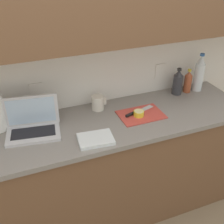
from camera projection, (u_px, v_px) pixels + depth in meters
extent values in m
plane|color=#847056|center=(98.00, 212.00, 2.40)|extent=(12.00, 12.00, 0.00)
cube|color=white|center=(78.00, 54.00, 1.99)|extent=(5.20, 0.06, 2.60)
cube|color=white|center=(36.00, 91.00, 1.97)|extent=(0.09, 0.01, 0.12)
cube|color=white|center=(160.00, 71.00, 2.28)|extent=(0.09, 0.01, 0.12)
cube|color=brown|center=(96.00, 175.00, 2.18)|extent=(2.27, 0.56, 0.87)
cube|color=gray|center=(94.00, 126.00, 1.94)|extent=(2.34, 0.59, 0.03)
cube|color=silver|center=(34.00, 134.00, 1.82)|extent=(0.37, 0.27, 0.02)
cube|color=black|center=(33.00, 132.00, 1.82)|extent=(0.30, 0.17, 0.00)
cube|color=silver|center=(31.00, 111.00, 1.85)|extent=(0.35, 0.06, 0.22)
cube|color=silver|center=(31.00, 111.00, 1.85)|extent=(0.30, 0.05, 0.18)
cube|color=#D1473D|center=(141.00, 115.00, 2.04)|extent=(0.32, 0.22, 0.01)
cube|color=silver|center=(144.00, 109.00, 2.10)|extent=(0.15, 0.08, 0.00)
cylinder|color=black|center=(132.00, 114.00, 2.02)|extent=(0.11, 0.06, 0.02)
cylinder|color=yellow|center=(139.00, 113.00, 2.01)|extent=(0.08, 0.08, 0.04)
cylinder|color=#F4EAA3|center=(139.00, 111.00, 2.00)|extent=(0.07, 0.07, 0.00)
cylinder|color=#333338|center=(177.00, 85.00, 2.29)|extent=(0.08, 0.08, 0.16)
cone|color=#333338|center=(179.00, 73.00, 2.24)|extent=(0.07, 0.07, 0.04)
cylinder|color=black|center=(179.00, 69.00, 2.22)|extent=(0.04, 0.04, 0.02)
cylinder|color=#A34C2D|center=(188.00, 84.00, 2.32)|extent=(0.06, 0.06, 0.14)
cone|color=#A34C2D|center=(189.00, 74.00, 2.28)|extent=(0.06, 0.06, 0.04)
cylinder|color=gold|center=(190.00, 70.00, 2.26)|extent=(0.03, 0.03, 0.02)
cylinder|color=silver|center=(199.00, 77.00, 2.33)|extent=(0.08, 0.08, 0.23)
cone|color=silver|center=(202.00, 60.00, 2.26)|extent=(0.07, 0.07, 0.07)
cylinder|color=#3366B2|center=(202.00, 55.00, 2.23)|extent=(0.04, 0.04, 0.02)
cylinder|color=silver|center=(98.00, 103.00, 2.09)|extent=(0.09, 0.09, 0.11)
cube|color=silver|center=(105.00, 101.00, 2.10)|extent=(0.02, 0.01, 0.06)
cube|color=white|center=(96.00, 139.00, 1.77)|extent=(0.24, 0.18, 0.02)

